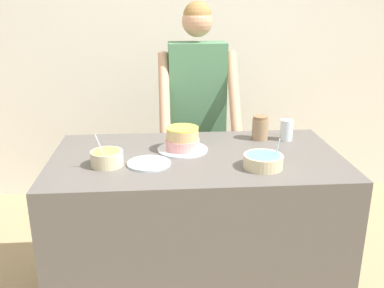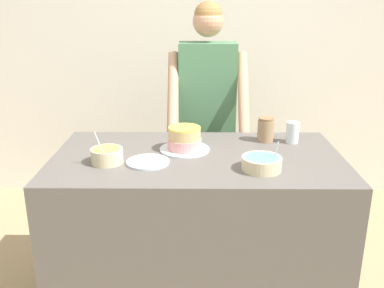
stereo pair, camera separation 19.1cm
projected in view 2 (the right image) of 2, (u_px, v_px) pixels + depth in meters
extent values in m
cube|color=silver|center=(197.00, 56.00, 3.85)|extent=(10.00, 0.05, 2.60)
cube|color=#5B5651|center=(197.00, 230.00, 2.55)|extent=(1.62, 0.89, 0.95)
cylinder|color=#2D2D38|center=(194.00, 182.00, 3.34)|extent=(0.12, 0.12, 0.86)
cylinder|color=#2D2D38|center=(218.00, 182.00, 3.34)|extent=(0.12, 0.12, 0.86)
cube|color=#4C7F56|center=(207.00, 88.00, 3.10)|extent=(0.41, 0.23, 0.64)
cylinder|color=tan|center=(173.00, 93.00, 2.94)|extent=(0.07, 0.41, 0.54)
cylinder|color=tan|center=(243.00, 93.00, 2.94)|extent=(0.07, 0.41, 0.54)
sphere|color=tan|center=(208.00, 21.00, 2.95)|extent=(0.21, 0.21, 0.21)
sphere|color=olive|center=(208.00, 16.00, 2.94)|extent=(0.20, 0.20, 0.20)
cylinder|color=silver|center=(185.00, 149.00, 2.48)|extent=(0.29, 0.29, 0.01)
cylinder|color=pink|center=(185.00, 144.00, 2.47)|extent=(0.20, 0.20, 0.06)
cylinder|color=#DBB275|center=(185.00, 134.00, 2.45)|extent=(0.18, 0.18, 0.06)
cylinder|color=#F2DB4C|center=(184.00, 128.00, 2.44)|extent=(0.18, 0.18, 0.01)
cylinder|color=beige|center=(107.00, 156.00, 2.28)|extent=(0.17, 0.17, 0.08)
cylinder|color=#F2DB4C|center=(107.00, 150.00, 2.27)|extent=(0.15, 0.15, 0.01)
cylinder|color=silver|center=(101.00, 149.00, 2.21)|extent=(0.07, 0.02, 0.18)
cylinder|color=beige|center=(262.00, 163.00, 2.19)|extent=(0.21, 0.21, 0.07)
cylinder|color=#60B7E0|center=(262.00, 158.00, 2.18)|extent=(0.18, 0.18, 0.01)
cylinder|color=silver|center=(276.00, 154.00, 2.18)|extent=(0.02, 0.06, 0.15)
cylinder|color=silver|center=(292.00, 132.00, 2.60)|extent=(0.08, 0.08, 0.13)
cylinder|color=silver|center=(148.00, 162.00, 2.29)|extent=(0.23, 0.23, 0.01)
cylinder|color=#9E7F5B|center=(266.00, 131.00, 2.62)|extent=(0.10, 0.10, 0.13)
cylinder|color=olive|center=(266.00, 119.00, 2.60)|extent=(0.09, 0.09, 0.02)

